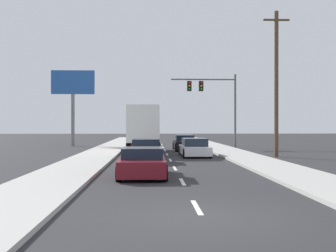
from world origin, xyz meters
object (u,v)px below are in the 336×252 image
at_px(car_maroon, 142,163).
at_px(traffic_signal_mast, 209,93).
at_px(car_white, 194,148).
at_px(utility_pole_mid, 276,82).
at_px(car_black, 184,143).
at_px(roadside_billboard, 73,91).
at_px(box_truck, 144,127).
at_px(car_tan, 146,151).

bearing_deg(car_maroon, traffic_signal_mast, 75.12).
xyz_separation_m(car_white, traffic_signal_mast, (2.63, 11.34, 4.69)).
xyz_separation_m(car_maroon, utility_pole_mid, (8.94, 10.56, 4.55)).
bearing_deg(car_white, car_black, 91.12).
height_order(car_maroon, roadside_billboard, roadside_billboard).
height_order(box_truck, car_white, box_truck).
bearing_deg(roadside_billboard, car_black, -34.78).
xyz_separation_m(car_black, car_white, (0.14, -7.02, -0.03)).
distance_m(car_tan, traffic_signal_mast, 17.35).
bearing_deg(car_maroon, utility_pole_mid, 49.76).
distance_m(utility_pole_mid, roadside_billboard, 22.69).
height_order(car_tan, car_black, car_tan).
xyz_separation_m(traffic_signal_mast, roadside_billboard, (-13.72, 3.29, 0.39)).
bearing_deg(car_white, car_tan, -127.88).
relative_size(car_tan, car_black, 0.90).
distance_m(car_tan, car_white, 5.42).
distance_m(traffic_signal_mast, utility_pole_mid, 12.49).
xyz_separation_m(car_white, roadside_billboard, (-11.09, 14.63, 5.07)).
xyz_separation_m(car_maroon, traffic_signal_mast, (6.03, 22.70, 4.70)).
bearing_deg(roadside_billboard, car_white, -52.83).
xyz_separation_m(traffic_signal_mast, utility_pole_mid, (2.90, -12.14, -0.14)).
height_order(box_truck, traffic_signal_mast, traffic_signal_mast).
bearing_deg(box_truck, car_white, -45.95).
bearing_deg(car_maroon, car_white, 73.35).
bearing_deg(car_black, roadside_billboard, 145.22).
height_order(car_black, roadside_billboard, roadside_billboard).
distance_m(box_truck, car_tan, 8.13).
bearing_deg(box_truck, car_black, 43.70).
bearing_deg(utility_pole_mid, car_maroon, -130.24).
bearing_deg(utility_pole_mid, traffic_signal_mast, 103.45).
bearing_deg(traffic_signal_mast, roadside_billboard, 166.52).
bearing_deg(car_maroon, roadside_billboard, 106.48).
bearing_deg(car_maroon, car_black, 79.94).
distance_m(box_truck, car_white, 5.38).
distance_m(car_maroon, car_white, 11.87).
bearing_deg(traffic_signal_mast, car_black, -122.69).
xyz_separation_m(car_maroon, car_white, (3.40, 11.37, 0.01)).
relative_size(car_tan, roadside_billboard, 0.54).
bearing_deg(box_truck, car_tan, -88.09).
distance_m(box_truck, roadside_billboard, 13.72).
xyz_separation_m(box_truck, roadside_billboard, (-7.50, 10.91, 3.59)).
bearing_deg(car_black, box_truck, -136.30).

